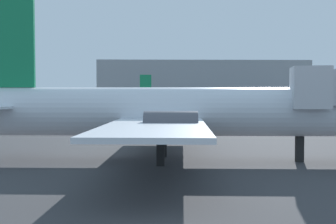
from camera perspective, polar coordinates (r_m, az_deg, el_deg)
airplane_at_gate at (r=31.12m, az=0.85°, el=0.05°), size 33.66×30.12×12.33m
airplane_far_left at (r=82.59m, az=19.15°, el=1.27°), size 32.05×22.05×9.59m
airplane_far_right at (r=92.09m, az=-9.54°, el=0.95°), size 29.42×24.20×8.85m
terminal_building at (r=149.17m, az=4.38°, el=3.45°), size 67.94×18.81×15.64m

